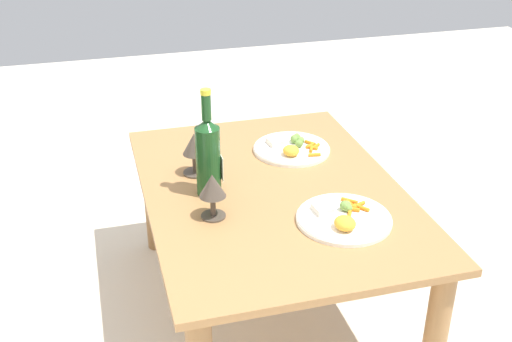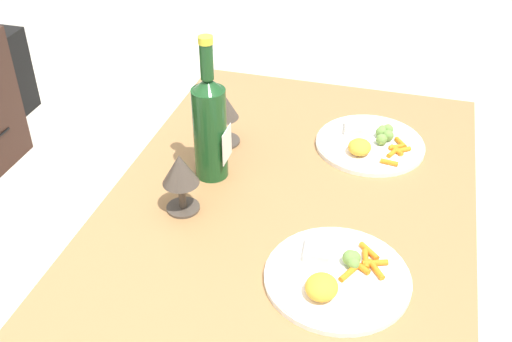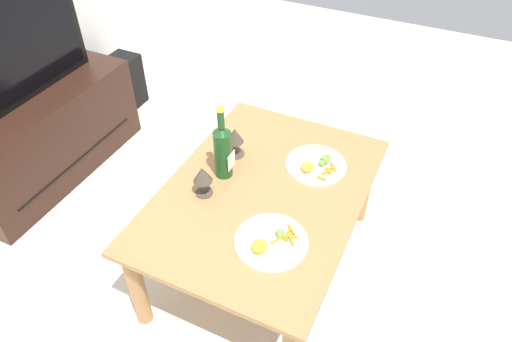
{
  "view_description": "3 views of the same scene",
  "coord_description": "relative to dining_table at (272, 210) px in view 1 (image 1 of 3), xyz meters",
  "views": [
    {
      "loc": [
        -1.77,
        0.54,
        1.53
      ],
      "look_at": [
        0.02,
        0.05,
        0.56
      ],
      "focal_mm": 45.0,
      "sensor_mm": 36.0,
      "label": 1
    },
    {
      "loc": [
        -1.14,
        -0.23,
        1.38
      ],
      "look_at": [
        -0.01,
        0.09,
        0.56
      ],
      "focal_mm": 43.34,
      "sensor_mm": 36.0,
      "label": 2
    },
    {
      "loc": [
        -1.34,
        -0.6,
        1.91
      ],
      "look_at": [
        0.03,
        0.05,
        0.57
      ],
      "focal_mm": 32.72,
      "sensor_mm": 36.0,
      "label": 3
    }
  ],
  "objects": [
    {
      "name": "ground_plane",
      "position": [
        0.0,
        0.0,
        -0.42
      ],
      "size": [
        6.4,
        6.4,
        0.0
      ],
      "primitive_type": "plane",
      "color": "beige"
    },
    {
      "name": "goblet_left",
      "position": [
        -0.12,
        0.23,
        0.18
      ],
      "size": [
        0.08,
        0.08,
        0.14
      ],
      "color": "#473D33",
      "rests_on": "dining_table"
    },
    {
      "name": "dinner_plate_right",
      "position": [
        0.25,
        -0.15,
        0.1
      ],
      "size": [
        0.28,
        0.28,
        0.05
      ],
      "color": "white",
      "rests_on": "dining_table"
    },
    {
      "name": "goblet_right",
      "position": [
        0.17,
        0.23,
        0.18
      ],
      "size": [
        0.09,
        0.09,
        0.15
      ],
      "color": "#473D33",
      "rests_on": "dining_table"
    },
    {
      "name": "wine_bottle",
      "position": [
        0.02,
        0.21,
        0.22
      ],
      "size": [
        0.08,
        0.08,
        0.36
      ],
      "color": "#19471E",
      "rests_on": "dining_table"
    },
    {
      "name": "dinner_plate_left",
      "position": [
        -0.25,
        -0.15,
        0.1
      ],
      "size": [
        0.29,
        0.29,
        0.05
      ],
      "color": "white",
      "rests_on": "dining_table"
    },
    {
      "name": "dining_table",
      "position": [
        0.0,
        0.0,
        0.0
      ],
      "size": [
        1.16,
        0.83,
        0.5
      ],
      "color": "#9E7042",
      "rests_on": "ground_plane"
    }
  ]
}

